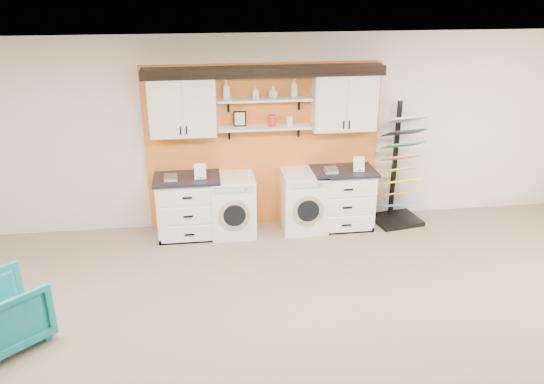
{
  "coord_description": "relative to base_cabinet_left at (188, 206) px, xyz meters",
  "views": [
    {
      "loc": [
        -0.88,
        -3.41,
        3.51
      ],
      "look_at": [
        -0.1,
        2.3,
        1.16
      ],
      "focal_mm": 35.0,
      "sensor_mm": 36.0,
      "label": 1
    }
  ],
  "objects": [
    {
      "name": "ceiling",
      "position": [
        1.13,
        -3.64,
        2.35
      ],
      "size": [
        10.0,
        10.0,
        0.0
      ],
      "primitive_type": "plane",
      "rotation": [
        3.14,
        0.0,
        0.0
      ],
      "color": "white",
      "rests_on": "wall_back"
    },
    {
      "name": "wall_back",
      "position": [
        1.13,
        0.36,
        0.95
      ],
      "size": [
        10.0,
        0.0,
        10.0
      ],
      "primitive_type": "plane",
      "rotation": [
        1.57,
        0.0,
        0.0
      ],
      "color": "silver",
      "rests_on": "floor"
    },
    {
      "name": "accent_panel",
      "position": [
        1.13,
        0.32,
        0.75
      ],
      "size": [
        3.4,
        0.07,
        2.4
      ],
      "primitive_type": "cube",
      "color": "orange",
      "rests_on": "wall_back"
    },
    {
      "name": "upper_cabinet_left",
      "position": [
        0.0,
        0.15,
        1.43
      ],
      "size": [
        0.9,
        0.35,
        0.84
      ],
      "color": "white",
      "rests_on": "wall_back"
    },
    {
      "name": "upper_cabinet_right",
      "position": [
        2.26,
        0.15,
        1.43
      ],
      "size": [
        0.9,
        0.35,
        0.84
      ],
      "color": "white",
      "rests_on": "wall_back"
    },
    {
      "name": "shelf_lower",
      "position": [
        1.13,
        0.16,
        1.08
      ],
      "size": [
        1.32,
        0.28,
        0.03
      ],
      "primitive_type": "cube",
      "color": "white",
      "rests_on": "wall_back"
    },
    {
      "name": "shelf_upper",
      "position": [
        1.13,
        0.16,
        1.48
      ],
      "size": [
        1.32,
        0.28,
        0.03
      ],
      "primitive_type": "cube",
      "color": "white",
      "rests_on": "wall_back"
    },
    {
      "name": "crown_molding",
      "position": [
        1.13,
        0.17,
        1.88
      ],
      "size": [
        3.3,
        0.41,
        0.13
      ],
      "color": "black",
      "rests_on": "wall_back"
    },
    {
      "name": "picture_frame",
      "position": [
        0.78,
        0.21,
        1.2
      ],
      "size": [
        0.18,
        0.02,
        0.22
      ],
      "color": "black",
      "rests_on": "shelf_lower"
    },
    {
      "name": "canister_red",
      "position": [
        1.23,
        0.16,
        1.17
      ],
      "size": [
        0.11,
        0.11,
        0.16
      ],
      "primitive_type": "cylinder",
      "color": "red",
      "rests_on": "shelf_lower"
    },
    {
      "name": "canister_cream",
      "position": [
        1.48,
        0.16,
        1.16
      ],
      "size": [
        0.1,
        0.1,
        0.14
      ],
      "primitive_type": "cylinder",
      "color": "silver",
      "rests_on": "shelf_lower"
    },
    {
      "name": "base_cabinet_left",
      "position": [
        0.0,
        0.0,
        0.0
      ],
      "size": [
        0.92,
        0.66,
        0.9
      ],
      "color": "white",
      "rests_on": "floor"
    },
    {
      "name": "base_cabinet_right",
      "position": [
        2.26,
        0.0,
        -0.0
      ],
      "size": [
        0.92,
        0.66,
        0.9
      ],
      "color": "white",
      "rests_on": "floor"
    },
    {
      "name": "washer",
      "position": [
        0.64,
        -0.0,
        -0.01
      ],
      "size": [
        0.63,
        0.71,
        0.88
      ],
      "color": "white",
      "rests_on": "floor"
    },
    {
      "name": "dryer",
      "position": [
        1.68,
        -0.0,
        -0.01
      ],
      "size": [
        0.64,
        0.71,
        0.89
      ],
      "color": "white",
      "rests_on": "floor"
    },
    {
      "name": "sample_rack",
      "position": [
        3.14,
        0.04,
        0.11
      ],
      "size": [
        0.75,
        0.66,
        1.84
      ],
      "rotation": [
        0.0,
        0.0,
        0.17
      ],
      "color": "black",
      "rests_on": "floor"
    },
    {
      "name": "armchair",
      "position": [
        -1.85,
        -2.22,
        -0.1
      ],
      "size": [
        1.07,
        1.07,
        0.7
      ],
      "primitive_type": "imported",
      "rotation": [
        0.0,
        0.0,
        2.28
      ],
      "color": "#11797E",
      "rests_on": "floor"
    },
    {
      "name": "soap_bottle_a",
      "position": [
        0.6,
        0.16,
        1.62
      ],
      "size": [
        0.12,
        0.12,
        0.26
      ],
      "primitive_type": "imported",
      "rotation": [
        0.0,
        0.0,
        -1.82
      ],
      "color": "silver",
      "rests_on": "shelf_upper"
    },
    {
      "name": "soap_bottle_b",
      "position": [
        1.0,
        0.16,
        1.58
      ],
      "size": [
        0.08,
        0.08,
        0.17
      ],
      "primitive_type": "imported",
      "rotation": [
        0.0,
        0.0,
        4.69
      ],
      "color": "silver",
      "rests_on": "shelf_upper"
    },
    {
      "name": "soap_bottle_c",
      "position": [
        1.25,
        0.16,
        1.58
      ],
      "size": [
        0.19,
        0.19,
        0.17
      ],
      "primitive_type": "imported",
      "rotation": [
        0.0,
        0.0,
        5.39
      ],
      "color": "silver",
      "rests_on": "shelf_upper"
    },
    {
      "name": "soap_bottle_d",
      "position": [
        1.54,
        0.16,
        1.63
      ],
      "size": [
        0.14,
        0.14,
        0.26
      ],
      "primitive_type": "imported",
      "rotation": [
        0.0,
        0.0,
        1.03
      ],
      "color": "silver",
      "rests_on": "shelf_upper"
    }
  ]
}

